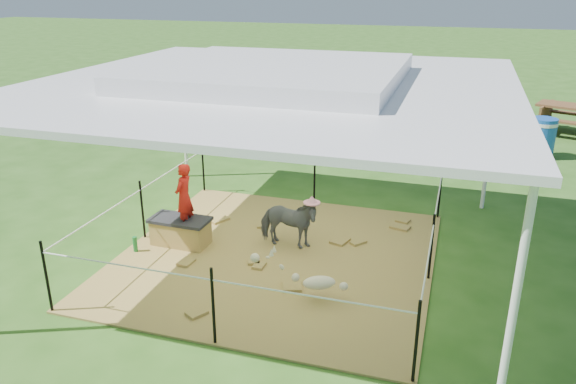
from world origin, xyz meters
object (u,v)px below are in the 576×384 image
(distant_person, at_px, (431,121))
(foal, at_px, (319,280))
(picnic_table_near, at_px, (454,118))
(green_bottle, at_px, (135,244))
(straw_bale, at_px, (181,232))
(woman, at_px, (183,191))
(pony, at_px, (288,223))
(trash_barrel, at_px, (542,138))
(picnic_table_far, at_px, (575,121))

(distant_person, bearing_deg, foal, 103.96)
(foal, height_order, picnic_table_near, picnic_table_near)
(green_bottle, bearing_deg, foal, -9.60)
(distant_person, bearing_deg, straw_bale, 85.11)
(picnic_table_near, bearing_deg, straw_bale, -146.34)
(woman, distance_m, pony, 1.67)
(woman, distance_m, distant_person, 7.94)
(woman, relative_size, trash_barrel, 1.12)
(woman, bearing_deg, straw_bale, -88.27)
(pony, bearing_deg, picnic_table_near, -14.47)
(picnic_table_near, height_order, distant_person, distant_person)
(straw_bale, xyz_separation_m, distant_person, (3.34, 7.24, 0.35))
(green_bottle, xyz_separation_m, picnic_table_far, (7.52, 9.58, 0.25))
(straw_bale, relative_size, distant_person, 0.76)
(picnic_table_near, bearing_deg, pony, -137.38)
(pony, distance_m, trash_barrel, 7.64)
(green_bottle, height_order, foal, foal)
(straw_bale, bearing_deg, picnic_table_far, 52.65)
(straw_bale, relative_size, foal, 0.85)
(trash_barrel, xyz_separation_m, picnic_table_near, (-2.03, 2.03, -0.13))
(picnic_table_near, xyz_separation_m, picnic_table_far, (3.10, 0.36, 0.07))
(straw_bale, bearing_deg, woman, 0.00)
(picnic_table_near, relative_size, distant_person, 1.40)
(pony, xyz_separation_m, foal, (0.84, -1.35, -0.12))
(pony, distance_m, picnic_table_far, 10.23)
(trash_barrel, height_order, picnic_table_far, trash_barrel)
(foal, bearing_deg, green_bottle, 146.72)
(woman, bearing_deg, distant_person, 157.62)
(green_bottle, bearing_deg, picnic_table_near, 64.39)
(picnic_table_far, bearing_deg, straw_bale, -107.96)
(green_bottle, relative_size, picnic_table_far, 0.13)
(pony, bearing_deg, distant_person, -13.50)
(foal, relative_size, picnic_table_far, 0.53)
(green_bottle, height_order, distant_person, distant_person)
(woman, height_order, green_bottle, woman)
(woman, bearing_deg, picnic_table_far, 144.78)
(pony, relative_size, picnic_table_far, 0.50)
(picnic_table_near, bearing_deg, trash_barrel, -77.60)
(straw_bale, height_order, distant_person, distant_person)
(straw_bale, bearing_deg, foal, -21.16)
(picnic_table_near, bearing_deg, green_bottle, -148.14)
(pony, height_order, picnic_table_near, pony)
(distant_person, bearing_deg, picnic_table_far, -132.65)
(pony, height_order, distant_person, distant_person)
(foal, bearing_deg, trash_barrel, 42.44)
(green_bottle, bearing_deg, trash_barrel, 48.10)
(straw_bale, relative_size, woman, 0.83)
(picnic_table_near, bearing_deg, distant_person, -141.63)
(green_bottle, relative_size, pony, 0.25)
(pony, xyz_separation_m, distant_person, (1.69, 6.85, 0.14))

